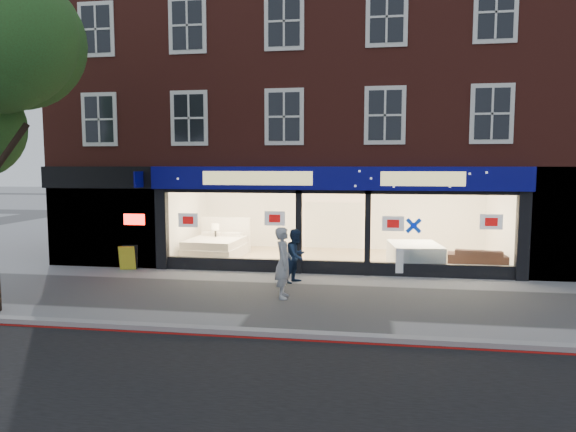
% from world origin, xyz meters
% --- Properties ---
extents(ground, '(120.00, 120.00, 0.00)m').
position_xyz_m(ground, '(0.00, 0.00, 0.00)').
color(ground, gray).
rests_on(ground, ground).
extents(kerb_line, '(60.00, 0.10, 0.01)m').
position_xyz_m(kerb_line, '(0.00, -3.10, 0.01)').
color(kerb_line, '#8C0A07').
rests_on(kerb_line, ground).
extents(kerb_stone, '(60.00, 0.25, 0.12)m').
position_xyz_m(kerb_stone, '(0.00, -2.90, 0.06)').
color(kerb_stone, gray).
rests_on(kerb_stone, ground).
extents(showroom_floor, '(11.00, 4.50, 0.10)m').
position_xyz_m(showroom_floor, '(0.00, 5.25, 0.05)').
color(showroom_floor, tan).
rests_on(showroom_floor, ground).
extents(building, '(19.00, 8.26, 10.30)m').
position_xyz_m(building, '(-0.02, 6.93, 6.67)').
color(building, maroon).
rests_on(building, ground).
extents(display_bed, '(2.04, 2.41, 1.29)m').
position_xyz_m(display_bed, '(-4.29, 4.99, 0.46)').
color(display_bed, white).
rests_on(display_bed, showroom_floor).
extents(bedside_table, '(0.58, 0.58, 0.55)m').
position_xyz_m(bedside_table, '(-4.40, 5.30, 0.38)').
color(bedside_table, brown).
rests_on(bedside_table, showroom_floor).
extents(mattress_stack, '(1.72, 2.07, 0.76)m').
position_xyz_m(mattress_stack, '(2.54, 4.00, 0.48)').
color(mattress_stack, white).
rests_on(mattress_stack, showroom_floor).
extents(sofa, '(2.00, 1.04, 0.56)m').
position_xyz_m(sofa, '(4.60, 4.55, 0.38)').
color(sofa, black).
rests_on(sofa, showroom_floor).
extents(a_board, '(0.57, 0.42, 0.79)m').
position_xyz_m(a_board, '(-6.52, 2.70, 0.39)').
color(a_board, gold).
rests_on(a_board, ground).
extents(pedestrian_grey, '(0.48, 0.69, 1.80)m').
position_xyz_m(pedestrian_grey, '(-1.04, 0.01, 0.90)').
color(pedestrian_grey, '#A2A4A9').
rests_on(pedestrian_grey, ground).
extents(pedestrian_blue, '(0.84, 0.92, 1.54)m').
position_xyz_m(pedestrian_blue, '(-0.95, 1.73, 0.77)').
color(pedestrian_blue, '#1A2B49').
rests_on(pedestrian_blue, ground).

